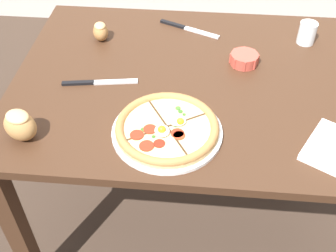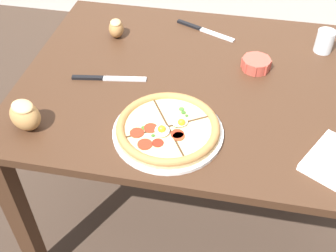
{
  "view_description": "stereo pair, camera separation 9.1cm",
  "coord_description": "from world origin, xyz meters",
  "views": [
    {
      "loc": [
        -0.0,
        -1.15,
        1.61
      ],
      "look_at": [
        -0.08,
        -0.27,
        0.76
      ],
      "focal_mm": 45.0,
      "sensor_mm": 36.0,
      "label": 1
    },
    {
      "loc": [
        0.09,
        -1.14,
        1.61
      ],
      "look_at": [
        -0.08,
        -0.27,
        0.76
      ],
      "focal_mm": 45.0,
      "sensor_mm": 36.0,
      "label": 2
    }
  ],
  "objects": [
    {
      "name": "water_glass",
      "position": [
        0.39,
        0.26,
        0.77
      ],
      "size": [
        0.07,
        0.07,
        0.08
      ],
      "color": "white",
      "rests_on": "dining_table"
    },
    {
      "name": "bread_piece_near",
      "position": [
        -0.5,
        -0.33,
        0.78
      ],
      "size": [
        0.13,
        0.11,
        0.09
      ],
      "rotation": [
        0.0,
        0.0,
        2.7
      ],
      "color": "#B27F47",
      "rests_on": "dining_table"
    },
    {
      "name": "knife_spare",
      "position": [
        -0.33,
        -0.06,
        0.74
      ],
      "size": [
        0.25,
        0.06,
        0.01
      ],
      "rotation": [
        0.0,
        0.0,
        0.15
      ],
      "color": "silver",
      "rests_on": "dining_table"
    },
    {
      "name": "ramekin_bowl",
      "position": [
        0.16,
        0.1,
        0.76
      ],
      "size": [
        0.1,
        0.1,
        0.04
      ],
      "color": "#C64C3D",
      "rests_on": "dining_table"
    },
    {
      "name": "pizza",
      "position": [
        -0.08,
        -0.27,
        0.75
      ],
      "size": [
        0.33,
        0.33,
        0.05
      ],
      "color": "white",
      "rests_on": "dining_table"
    },
    {
      "name": "bread_piece_mid",
      "position": [
        -0.38,
        0.22,
        0.77
      ],
      "size": [
        0.08,
        0.09,
        0.07
      ],
      "rotation": [
        0.0,
        0.0,
        1.87
      ],
      "color": "#A3703D",
      "rests_on": "dining_table"
    },
    {
      "name": "ground_plane",
      "position": [
        0.0,
        0.0,
        0.0
      ],
      "size": [
        12.0,
        12.0,
        0.0
      ],
      "primitive_type": "plane",
      "color": "#3D2D23"
    },
    {
      "name": "dining_table",
      "position": [
        0.0,
        0.0,
        0.64
      ],
      "size": [
        1.27,
        0.93,
        0.73
      ],
      "color": "#422819",
      "rests_on": "ground_plane"
    },
    {
      "name": "knife_main",
      "position": [
        -0.05,
        0.32,
        0.74
      ],
      "size": [
        0.24,
        0.12,
        0.01
      ],
      "rotation": [
        0.0,
        0.0,
        -0.42
      ],
      "color": "silver",
      "rests_on": "dining_table"
    }
  ]
}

